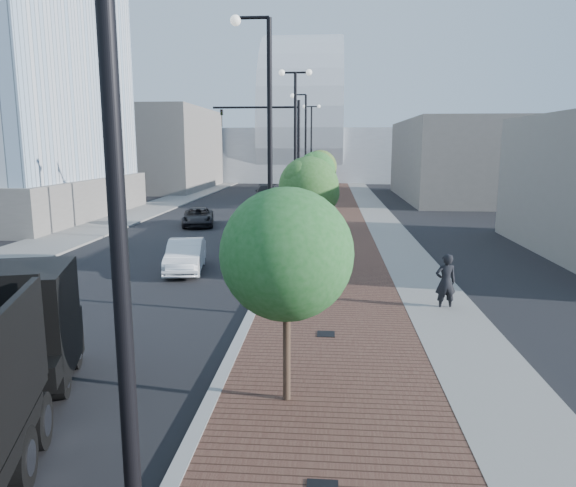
{
  "coord_description": "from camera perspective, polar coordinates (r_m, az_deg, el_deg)",
  "views": [
    {
      "loc": [
        2.45,
        -6.49,
        5.4
      ],
      "look_at": [
        1.0,
        12.0,
        2.0
      ],
      "focal_mm": 33.26,
      "sensor_mm": 36.0,
      "label": 1
    }
  ],
  "objects": [
    {
      "name": "streetlight_2",
      "position": [
        28.56,
        0.78,
        9.22
      ],
      "size": [
        1.72,
        0.56,
        9.28
      ],
      "color": "black",
      "rests_on": "ground"
    },
    {
      "name": "dark_car_far",
      "position": [
        53.21,
        -2.28,
        5.4
      ],
      "size": [
        2.68,
        5.6,
        1.57
      ],
      "primitive_type": "imported",
      "rotation": [
        0.0,
        0.0,
        0.09
      ],
      "color": "black",
      "rests_on": "ground"
    },
    {
      "name": "tree_2",
      "position": [
        33.56,
        3.13,
        7.77
      ],
      "size": [
        2.42,
        2.37,
        5.08
      ],
      "color": "#382619",
      "rests_on": "ground"
    },
    {
      "name": "commercial_block_ne",
      "position": [
        58.11,
        18.17,
        8.49
      ],
      "size": [
        12.0,
        22.0,
        8.0
      ],
      "primitive_type": "cube",
      "color": "#615C57",
      "rests_on": "ground"
    },
    {
      "name": "streetlight_4",
      "position": [
        52.53,
        2.5,
        9.74
      ],
      "size": [
        1.72,
        0.56,
        9.28
      ],
      "color": "black",
      "rests_on": "ground"
    },
    {
      "name": "streetlight_3",
      "position": [
        40.55,
        1.73,
        8.88
      ],
      "size": [
        1.44,
        0.56,
        9.21
      ],
      "color": "black",
      "rests_on": "ground"
    },
    {
      "name": "concrete_strip",
      "position": [
        46.95,
        9.05,
        3.73
      ],
      "size": [
        2.4,
        140.0,
        0.13
      ],
      "primitive_type": "cube",
      "color": "slate",
      "rests_on": "ground"
    },
    {
      "name": "dark_car_mid",
      "position": [
        37.04,
        -9.59,
        2.82
      ],
      "size": [
        2.9,
        4.75,
        1.23
      ],
      "primitive_type": "imported",
      "rotation": [
        0.0,
        0.0,
        0.2
      ],
      "color": "black",
      "rests_on": "ground"
    },
    {
      "name": "tree_1",
      "position": [
        21.59,
        2.35,
        6.04
      ],
      "size": [
        2.47,
        2.43,
        5.0
      ],
      "color": "#382619",
      "rests_on": "ground"
    },
    {
      "name": "pedestrian",
      "position": [
        18.41,
        16.49,
        -3.99
      ],
      "size": [
        0.77,
        0.57,
        1.93
      ],
      "primitive_type": "imported",
      "rotation": [
        0.0,
        0.0,
        3.31
      ],
      "color": "black",
      "rests_on": "ground"
    },
    {
      "name": "curb",
      "position": [
        46.86,
        1.46,
        3.85
      ],
      "size": [
        0.3,
        140.0,
        0.14
      ],
      "primitive_type": "cube",
      "color": "gray",
      "rests_on": "ground"
    },
    {
      "name": "sidewalk",
      "position": [
        46.81,
        5.75,
        3.78
      ],
      "size": [
        7.0,
        140.0,
        0.12
      ],
      "primitive_type": "cube",
      "color": "#4C2D23",
      "rests_on": "ground"
    },
    {
      "name": "tree_3",
      "position": [
        45.56,
        3.5,
        8.17
      ],
      "size": [
        2.83,
        2.83,
        5.08
      ],
      "color": "#382619",
      "rests_on": "ground"
    },
    {
      "name": "traffic_mast",
      "position": [
        31.61,
        -0.52,
        9.63
      ],
      "size": [
        5.09,
        0.2,
        8.0
      ],
      "color": "black",
      "rests_on": "ground"
    },
    {
      "name": "streetlight_0",
      "position": [
        4.89,
        -17.8,
        3.1
      ],
      "size": [
        1.72,
        0.56,
        9.28
      ],
      "color": "black",
      "rests_on": "ground"
    },
    {
      "name": "tree_0",
      "position": [
        10.76,
        0.11,
        -1.17
      ],
      "size": [
        2.72,
        2.72,
        4.61
      ],
      "color": "#382619",
      "rests_on": "ground"
    },
    {
      "name": "convention_center",
      "position": [
        91.6,
        1.73,
        10.76
      ],
      "size": [
        50.0,
        30.0,
        50.0
      ],
      "color": "#ABB0B6",
      "rests_on": "ground"
    },
    {
      "name": "commercial_block_nw",
      "position": [
        70.18,
        -14.39,
        9.74
      ],
      "size": [
        14.0,
        20.0,
        10.0
      ],
      "primitive_type": "cube",
      "color": "slate",
      "rests_on": "ground"
    },
    {
      "name": "west_sidewalk",
      "position": [
        49.28,
        -13.85,
        3.86
      ],
      "size": [
        4.0,
        140.0,
        0.12
      ],
      "primitive_type": "cube",
      "color": "slate",
      "rests_on": "ground"
    },
    {
      "name": "white_sedan",
      "position": [
        23.66,
        -10.91,
        -1.28
      ],
      "size": [
        2.1,
        4.37,
        1.38
      ],
      "primitive_type": "imported",
      "rotation": [
        0.0,
        0.0,
        0.16
      ],
      "color": "white",
      "rests_on": "ground"
    },
    {
      "name": "utility_cover_2",
      "position": [
        26.03,
        4.28,
        -1.32
      ],
      "size": [
        0.5,
        0.5,
        0.02
      ],
      "primitive_type": "cube",
      "color": "black",
      "rests_on": "sidewalk"
    },
    {
      "name": "streetlight_1",
      "position": [
        16.64,
        -2.31,
        6.74
      ],
      "size": [
        1.44,
        0.56,
        9.21
      ],
      "color": "black",
      "rests_on": "ground"
    },
    {
      "name": "utility_cover_1",
      "position": [
        15.42,
        4.09,
        -9.62
      ],
      "size": [
        0.5,
        0.5,
        0.02
      ],
      "primitive_type": "cube",
      "color": "black",
      "rests_on": "sidewalk"
    }
  ]
}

